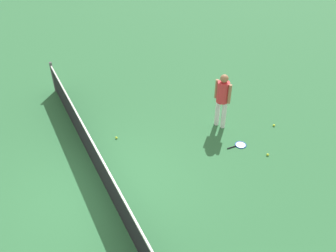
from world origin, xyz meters
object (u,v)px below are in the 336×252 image
tennis_racket_near_player (240,145)px  tennis_ball_midcourt (116,138)px  player_near_side (222,97)px  tennis_ball_by_net (274,125)px  tennis_ball_near_player (268,155)px

tennis_racket_near_player → tennis_ball_midcourt: 3.46m
tennis_racket_near_player → tennis_ball_midcourt: size_ratio=8.99×
player_near_side → tennis_ball_midcourt: bearing=74.5°
tennis_racket_near_player → player_near_side: bearing=-1.0°
tennis_ball_midcourt → player_near_side: bearing=-105.5°
tennis_ball_by_net → tennis_ball_midcourt: size_ratio=1.00×
tennis_ball_near_player → tennis_ball_by_net: 1.40m
tennis_racket_near_player → tennis_ball_by_net: bearing=-79.8°
tennis_ball_by_net → tennis_racket_near_player: bearing=100.2°
player_near_side → tennis_racket_near_player: size_ratio=2.86×
player_near_side → tennis_ball_midcourt: 3.21m
tennis_ball_near_player → tennis_ball_by_net: same height
player_near_side → tennis_ball_by_net: player_near_side is taller
tennis_ball_midcourt → tennis_racket_near_player: bearing=-122.3°
tennis_ball_near_player → tennis_racket_near_player: bearing=30.5°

